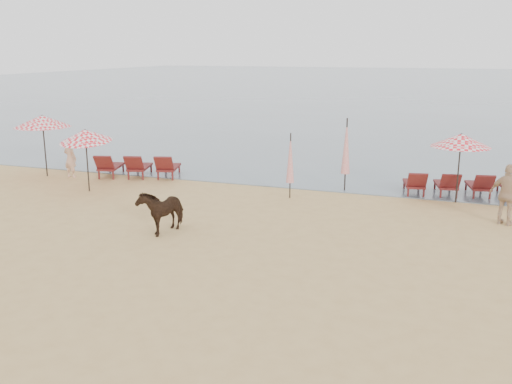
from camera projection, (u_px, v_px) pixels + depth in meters
ground at (172, 305)px, 11.17m from camera, size 120.00×120.00×0.00m
sea at (423, 83)px, 84.39m from camera, size 160.00×140.00×0.06m
lounger_cluster_left at (138, 166)px, 22.15m from camera, size 3.35×2.49×0.66m
lounger_cluster_right at (463, 184)px, 19.29m from camera, size 4.07×2.35×0.61m
umbrella_open_left_a at (42, 121)px, 21.96m from camera, size 2.12×2.12×2.42m
umbrella_open_left_b at (85, 136)px, 19.66m from camera, size 1.79×1.82×2.28m
umbrella_open_right at (461, 140)px, 18.14m from camera, size 1.87×1.87×2.28m
umbrella_closed_left at (346, 147)px, 19.78m from camera, size 0.31×0.31×2.58m
umbrella_closed_right at (290, 158)px, 18.88m from camera, size 0.27×0.27×2.20m
cow at (162, 210)px, 15.55m from camera, size 0.91×1.55×1.23m
beachgoer_left at (70, 158)px, 22.09m from camera, size 0.59×0.42×1.52m
beachgoer_right_b at (508, 195)px, 16.08m from camera, size 1.11×0.82×1.76m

